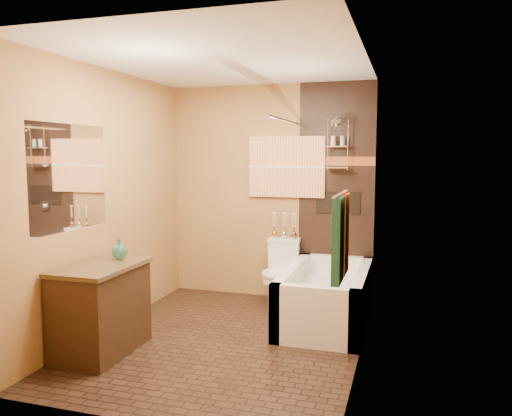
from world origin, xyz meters
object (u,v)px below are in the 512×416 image
at_px(sunset_painting, 286,167).
at_px(bathtub, 327,301).
at_px(vanity, 101,308).
at_px(toilet, 281,272).

height_order(sunset_painting, bathtub, sunset_painting).
bearing_deg(vanity, bathtub, 37.06).
xyz_separation_m(toilet, vanity, (-1.12, -1.80, 0.02)).
bearing_deg(bathtub, toilet, 141.58).
distance_m(sunset_painting, toilet, 1.21).
bearing_deg(vanity, toilet, 57.54).
xyz_separation_m(sunset_painting, toilet, (0.00, -0.25, -1.18)).
bearing_deg(sunset_painting, vanity, -118.74).
relative_size(toilet, vanity, 0.84).
distance_m(sunset_painting, bathtub, 1.63).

